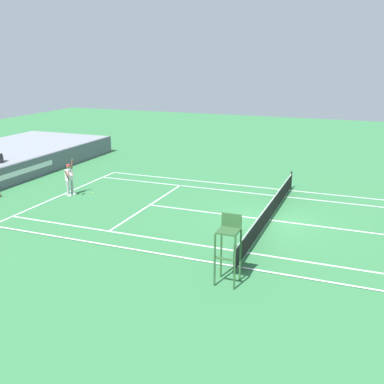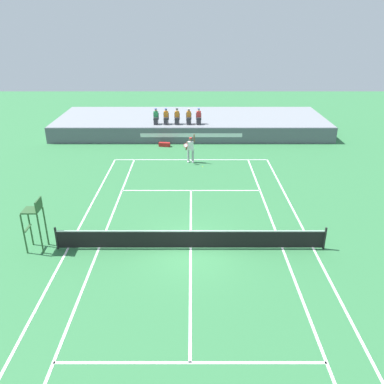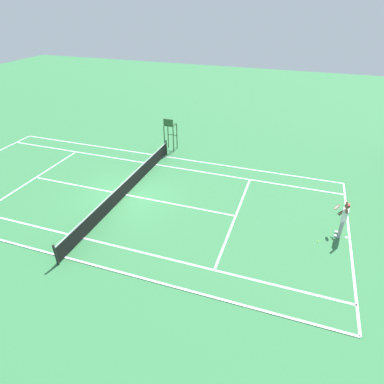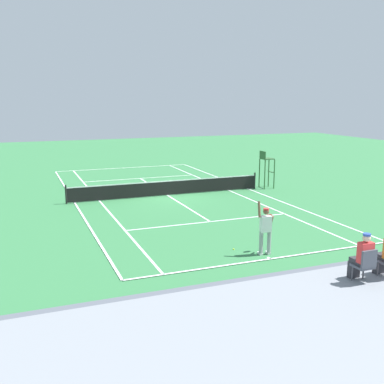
{
  "view_description": "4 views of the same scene",
  "coord_description": "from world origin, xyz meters",
  "px_view_note": "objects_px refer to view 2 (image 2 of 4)",
  "views": [
    {
      "loc": [
        -20.56,
        -4.09,
        7.52
      ],
      "look_at": [
        -0.01,
        3.99,
        1.0
      ],
      "focal_mm": 42.63,
      "sensor_mm": 36.0,
      "label": 1
    },
    {
      "loc": [
        0.06,
        -15.18,
        9.57
      ],
      "look_at": [
        -0.01,
        3.99,
        1.0
      ],
      "focal_mm": 37.15,
      "sensor_mm": 36.0,
      "label": 2
    },
    {
      "loc": [
        13.77,
        8.74,
        9.88
      ],
      "look_at": [
        -0.01,
        3.99,
        1.0
      ],
      "focal_mm": 30.44,
      "sensor_mm": 36.0,
      "label": 3
    },
    {
      "loc": [
        8.42,
        25.54,
        5.77
      ],
      "look_at": [
        -0.01,
        3.99,
        1.0
      ],
      "focal_mm": 42.59,
      "sensor_mm": 36.0,
      "label": 4
    }
  ],
  "objects_px": {
    "spectator_seated_3": "(190,117)",
    "umpire_chair": "(36,218)",
    "spectator_seated_1": "(168,117)",
    "spectator_seated_4": "(200,117)",
    "spectator_seated_0": "(157,117)",
    "tennis_ball": "(204,166)",
    "tennis_player": "(192,149)",
    "spectator_seated_2": "(178,117)",
    "equipment_bag": "(166,144)"
  },
  "relations": [
    {
      "from": "spectator_seated_3",
      "to": "umpire_chair",
      "type": "relative_size",
      "value": 0.52
    },
    {
      "from": "spectator_seated_1",
      "to": "spectator_seated_4",
      "type": "relative_size",
      "value": 1.0
    },
    {
      "from": "spectator_seated_0",
      "to": "umpire_chair",
      "type": "bearing_deg",
      "value": -102.61
    },
    {
      "from": "spectator_seated_3",
      "to": "tennis_ball",
      "type": "height_order",
      "value": "spectator_seated_3"
    },
    {
      "from": "spectator_seated_1",
      "to": "tennis_player",
      "type": "height_order",
      "value": "spectator_seated_1"
    },
    {
      "from": "spectator_seated_2",
      "to": "umpire_chair",
      "type": "height_order",
      "value": "spectator_seated_2"
    },
    {
      "from": "spectator_seated_4",
      "to": "spectator_seated_2",
      "type": "bearing_deg",
      "value": 180.0
    },
    {
      "from": "spectator_seated_2",
      "to": "equipment_bag",
      "type": "xyz_separation_m",
      "value": [
        -0.95,
        -2.02,
        -1.75
      ]
    },
    {
      "from": "tennis_player",
      "to": "tennis_ball",
      "type": "distance_m",
      "value": 1.57
    },
    {
      "from": "spectator_seated_2",
      "to": "umpire_chair",
      "type": "distance_m",
      "value": 18.04
    },
    {
      "from": "spectator_seated_2",
      "to": "spectator_seated_3",
      "type": "bearing_deg",
      "value": 0.0
    },
    {
      "from": "spectator_seated_3",
      "to": "tennis_player",
      "type": "distance_m",
      "value": 5.83
    },
    {
      "from": "spectator_seated_1",
      "to": "tennis_ball",
      "type": "distance_m",
      "value": 7.5
    },
    {
      "from": "spectator_seated_1",
      "to": "spectator_seated_2",
      "type": "distance_m",
      "value": 0.9
    },
    {
      "from": "spectator_seated_0",
      "to": "tennis_player",
      "type": "distance_m",
      "value": 6.49
    },
    {
      "from": "spectator_seated_4",
      "to": "spectator_seated_3",
      "type": "bearing_deg",
      "value": 180.0
    },
    {
      "from": "spectator_seated_0",
      "to": "equipment_bag",
      "type": "xyz_separation_m",
      "value": [
        0.79,
        -2.02,
        -1.75
      ]
    },
    {
      "from": "spectator_seated_2",
      "to": "tennis_player",
      "type": "bearing_deg",
      "value": -78.92
    },
    {
      "from": "spectator_seated_3",
      "to": "spectator_seated_4",
      "type": "xyz_separation_m",
      "value": [
        0.82,
        0.0,
        0.0
      ]
    },
    {
      "from": "spectator_seated_1",
      "to": "equipment_bag",
      "type": "distance_m",
      "value": 2.67
    },
    {
      "from": "spectator_seated_2",
      "to": "equipment_bag",
      "type": "height_order",
      "value": "spectator_seated_2"
    },
    {
      "from": "spectator_seated_0",
      "to": "umpire_chair",
      "type": "height_order",
      "value": "spectator_seated_0"
    },
    {
      "from": "spectator_seated_1",
      "to": "spectator_seated_3",
      "type": "bearing_deg",
      "value": 0.0
    },
    {
      "from": "spectator_seated_0",
      "to": "spectator_seated_1",
      "type": "xyz_separation_m",
      "value": [
        0.84,
        0.0,
        0.0
      ]
    },
    {
      "from": "spectator_seated_2",
      "to": "tennis_ball",
      "type": "height_order",
      "value": "spectator_seated_2"
    },
    {
      "from": "tennis_ball",
      "to": "spectator_seated_2",
      "type": "bearing_deg",
      "value": 106.39
    },
    {
      "from": "spectator_seated_2",
      "to": "tennis_ball",
      "type": "bearing_deg",
      "value": -73.61
    },
    {
      "from": "umpire_chair",
      "to": "equipment_bag",
      "type": "relative_size",
      "value": 2.6
    },
    {
      "from": "spectator_seated_2",
      "to": "spectator_seated_3",
      "type": "relative_size",
      "value": 1.0
    },
    {
      "from": "spectator_seated_1",
      "to": "spectator_seated_3",
      "type": "height_order",
      "value": "same"
    },
    {
      "from": "spectator_seated_2",
      "to": "tennis_player",
      "type": "height_order",
      "value": "spectator_seated_2"
    },
    {
      "from": "spectator_seated_0",
      "to": "tennis_ball",
      "type": "xyz_separation_m",
      "value": [
        3.71,
        -6.68,
        -1.88
      ]
    },
    {
      "from": "spectator_seated_0",
      "to": "spectator_seated_2",
      "type": "height_order",
      "value": "same"
    },
    {
      "from": "equipment_bag",
      "to": "spectator_seated_1",
      "type": "bearing_deg",
      "value": 88.49
    },
    {
      "from": "spectator_seated_0",
      "to": "spectator_seated_3",
      "type": "relative_size",
      "value": 1.0
    },
    {
      "from": "tennis_player",
      "to": "tennis_ball",
      "type": "relative_size",
      "value": 30.63
    },
    {
      "from": "spectator_seated_0",
      "to": "umpire_chair",
      "type": "xyz_separation_m",
      "value": [
        -3.84,
        -17.15,
        -0.35
      ]
    },
    {
      "from": "spectator_seated_4",
      "to": "tennis_player",
      "type": "bearing_deg",
      "value": -96.55
    },
    {
      "from": "equipment_bag",
      "to": "spectator_seated_0",
      "type": "bearing_deg",
      "value": 111.32
    },
    {
      "from": "spectator_seated_1",
      "to": "tennis_ball",
      "type": "relative_size",
      "value": 18.6
    },
    {
      "from": "spectator_seated_1",
      "to": "spectator_seated_3",
      "type": "xyz_separation_m",
      "value": [
        1.87,
        0.0,
        0.0
      ]
    },
    {
      "from": "spectator_seated_3",
      "to": "equipment_bag",
      "type": "relative_size",
      "value": 1.35
    },
    {
      "from": "spectator_seated_2",
      "to": "tennis_player",
      "type": "relative_size",
      "value": 0.61
    },
    {
      "from": "spectator_seated_2",
      "to": "spectator_seated_3",
      "type": "height_order",
      "value": "same"
    },
    {
      "from": "equipment_bag",
      "to": "spectator_seated_4",
      "type": "bearing_deg",
      "value": 36.33
    },
    {
      "from": "spectator_seated_2",
      "to": "umpire_chair",
      "type": "bearing_deg",
      "value": -108.02
    },
    {
      "from": "tennis_ball",
      "to": "equipment_bag",
      "type": "relative_size",
      "value": 0.07
    },
    {
      "from": "spectator_seated_1",
      "to": "tennis_player",
      "type": "xyz_separation_m",
      "value": [
        2.03,
        -5.75,
        -0.92
      ]
    },
    {
      "from": "spectator_seated_0",
      "to": "tennis_player",
      "type": "xyz_separation_m",
      "value": [
        2.87,
        -5.75,
        -0.92
      ]
    },
    {
      "from": "spectator_seated_1",
      "to": "equipment_bag",
      "type": "bearing_deg",
      "value": -91.51
    }
  ]
}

